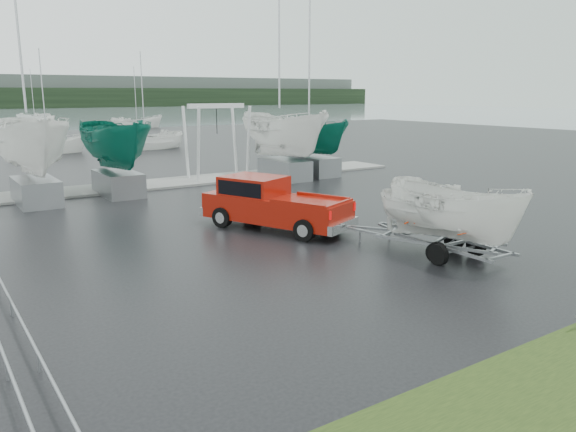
% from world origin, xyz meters
% --- Properties ---
extents(ground_plane, '(120.00, 120.00, 0.00)m').
position_xyz_m(ground_plane, '(0.00, 0.00, 0.00)').
color(ground_plane, black).
rests_on(ground_plane, ground).
extents(dock, '(30.00, 3.00, 0.12)m').
position_xyz_m(dock, '(0.00, 13.00, 0.05)').
color(dock, gray).
rests_on(dock, ground).
extents(pickup_truck, '(3.77, 5.70, 1.80)m').
position_xyz_m(pickup_truck, '(0.14, 1.75, 0.94)').
color(pickup_truck, maroon).
rests_on(pickup_truck, ground).
extents(trailer_hitched, '(2.47, 3.78, 4.34)m').
position_xyz_m(trailer_hitched, '(2.51, -3.96, 2.37)').
color(trailer_hitched, gray).
rests_on(trailer_hitched, ground).
extents(trailer_parked, '(1.81, 3.61, 5.26)m').
position_xyz_m(trailer_parked, '(2.52, -4.44, 2.84)').
color(trailer_parked, gray).
rests_on(trailer_parked, ground).
extents(boat_hoist, '(3.30, 2.18, 4.12)m').
position_xyz_m(boat_hoist, '(3.83, 13.00, 2.67)').
color(boat_hoist, silver).
rests_on(boat_hoist, ground).
extents(keelboat_0, '(2.70, 3.20, 10.88)m').
position_xyz_m(keelboat_0, '(-5.90, 11.00, 4.30)').
color(keelboat_0, gray).
rests_on(keelboat_0, ground).
extents(keelboat_1, '(2.43, 3.20, 7.55)m').
position_xyz_m(keelboat_1, '(-2.29, 11.20, 3.85)').
color(keelboat_1, gray).
rests_on(keelboat_1, ground).
extents(keelboat_2, '(2.68, 3.20, 10.86)m').
position_xyz_m(keelboat_2, '(6.91, 11.00, 4.27)').
color(keelboat_2, gray).
rests_on(keelboat_2, ground).
extents(keelboat_3, '(2.14, 3.20, 10.30)m').
position_xyz_m(keelboat_3, '(9.14, 11.30, 3.36)').
color(keelboat_3, gray).
rests_on(keelboat_3, ground).
extents(mast_rack_1, '(0.56, 6.50, 0.06)m').
position_xyz_m(mast_rack_1, '(-9.00, -5.00, 0.35)').
color(mast_rack_1, gray).
rests_on(mast_rack_1, ground).
extents(moored_boat_2, '(2.73, 2.66, 11.40)m').
position_xyz_m(moored_boat_2, '(6.31, 31.39, 0.00)').
color(moored_boat_2, silver).
rests_on(moored_boat_2, ground).
extents(moored_boat_3, '(3.13, 3.08, 11.40)m').
position_xyz_m(moored_boat_3, '(15.49, 59.94, 0.00)').
color(moored_boat_3, silver).
rests_on(moored_boat_3, ground).
extents(moored_boat_5, '(3.89, 3.90, 11.62)m').
position_xyz_m(moored_boat_5, '(5.61, 76.21, 0.00)').
color(moored_boat_5, silver).
rests_on(moored_boat_5, ground).
extents(moored_boat_7, '(2.59, 2.54, 11.00)m').
position_xyz_m(moored_boat_7, '(-1.23, 32.35, 0.01)').
color(moored_boat_7, silver).
rests_on(moored_boat_7, ground).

